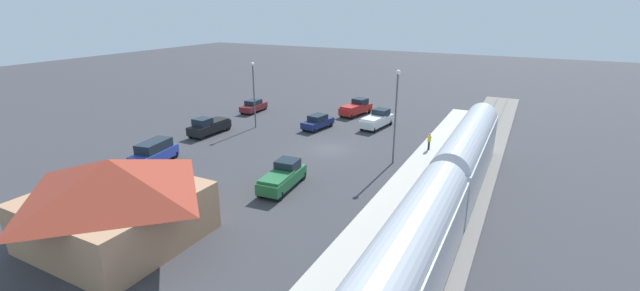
% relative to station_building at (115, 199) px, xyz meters
% --- Properties ---
extents(ground_plane, '(200.00, 200.00, 0.00)m').
position_rel_station_building_xyz_m(ground_plane, '(-4.00, -22.00, -2.85)').
color(ground_plane, '#38383D').
extents(railway_track, '(4.80, 70.00, 0.30)m').
position_rel_station_building_xyz_m(railway_track, '(-18.00, -22.00, -2.76)').
color(railway_track, slate).
rests_on(railway_track, ground).
extents(platform, '(3.20, 46.00, 0.30)m').
position_rel_station_building_xyz_m(platform, '(-14.00, -22.00, -2.70)').
color(platform, '#B7B2A8').
rests_on(platform, ground).
extents(station_building, '(9.89, 9.41, 5.48)m').
position_rel_station_building_xyz_m(station_building, '(0.00, 0.00, 0.00)').
color(station_building, tan).
rests_on(station_building, ground).
extents(pedestrian_on_platform, '(0.36, 0.36, 1.71)m').
position_rel_station_building_xyz_m(pedestrian_on_platform, '(-13.48, -25.76, -1.57)').
color(pedestrian_on_platform, '#23284C').
rests_on(pedestrian_on_platform, platform).
extents(pickup_green, '(2.46, 5.56, 2.14)m').
position_rel_station_building_xyz_m(pickup_green, '(-4.98, -11.49, -1.83)').
color(pickup_green, '#236638').
rests_on(pickup_green, ground).
extents(pickup_red, '(3.02, 5.69, 2.14)m').
position_rel_station_building_xyz_m(pickup_red, '(-0.96, -36.60, -1.83)').
color(pickup_red, red).
rests_on(pickup_red, ground).
extents(suv_blue, '(2.75, 5.16, 2.22)m').
position_rel_station_building_xyz_m(suv_blue, '(8.73, -10.58, -1.71)').
color(suv_blue, '#283D9E').
rests_on(suv_blue, ground).
extents(sedan_maroon, '(2.06, 4.59, 1.74)m').
position_rel_station_building_xyz_m(sedan_maroon, '(12.50, -31.45, -1.98)').
color(sedan_maroon, maroon).
rests_on(sedan_maroon, ground).
extents(pickup_white, '(2.70, 5.62, 2.14)m').
position_rel_station_building_xyz_m(pickup_white, '(-5.65, -32.04, -1.83)').
color(pickup_white, white).
rests_on(pickup_white, ground).
extents(pickup_black, '(2.11, 5.45, 2.14)m').
position_rel_station_building_xyz_m(pickup_black, '(10.69, -20.24, -1.83)').
color(pickup_black, black).
rests_on(pickup_black, ground).
extents(sedan_navy, '(2.52, 4.73, 1.74)m').
position_rel_station_building_xyz_m(sedan_navy, '(0.58, -28.16, -1.98)').
color(sedan_navy, navy).
rests_on(sedan_navy, ground).
extents(light_pole_near_platform, '(0.44, 0.44, 8.84)m').
position_rel_station_building_xyz_m(light_pole_near_platform, '(-11.20, -21.15, 2.61)').
color(light_pole_near_platform, '#515156').
rests_on(light_pole_near_platform, ground).
extents(light_pole_lot_center, '(0.44, 0.44, 7.93)m').
position_rel_station_building_xyz_m(light_pole_lot_center, '(7.65, -25.15, 2.12)').
color(light_pole_lot_center, '#515156').
rests_on(light_pole_lot_center, ground).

